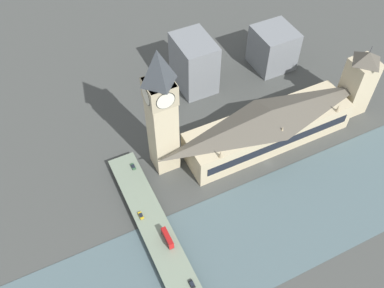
{
  "coord_description": "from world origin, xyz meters",
  "views": [
    {
      "loc": [
        -111.26,
        101.92,
        190.46
      ],
      "look_at": [
        19.56,
        38.01,
        16.27
      ],
      "focal_mm": 40.0,
      "sensor_mm": 36.0,
      "label": 1
    }
  ],
  "objects_px": {
    "road_bridge": "(174,267)",
    "car_northbound_lead": "(133,166)",
    "victoria_tower": "(358,82)",
    "double_decker_bus_lead": "(167,238)",
    "parliament_hall": "(269,126)",
    "car_southbound_lead": "(192,284)",
    "car_northbound_mid": "(141,216)",
    "clock_tower": "(161,110)"
  },
  "relations": [
    {
      "from": "clock_tower",
      "to": "parliament_hall",
      "type": "bearing_deg",
      "value": -100.43
    },
    {
      "from": "car_northbound_mid",
      "to": "parliament_hall",
      "type": "bearing_deg",
      "value": -78.18
    },
    {
      "from": "double_decker_bus_lead",
      "to": "car_northbound_lead",
      "type": "height_order",
      "value": "double_decker_bus_lead"
    },
    {
      "from": "clock_tower",
      "to": "car_northbound_lead",
      "type": "distance_m",
      "value": 40.73
    },
    {
      "from": "victoria_tower",
      "to": "road_bridge",
      "type": "xyz_separation_m",
      "value": [
        -48.71,
        141.63,
        -17.97
      ]
    },
    {
      "from": "road_bridge",
      "to": "double_decker_bus_lead",
      "type": "height_order",
      "value": "double_decker_bus_lead"
    },
    {
      "from": "parliament_hall",
      "to": "car_southbound_lead",
      "type": "bearing_deg",
      "value": 127.76
    },
    {
      "from": "victoria_tower",
      "to": "car_southbound_lead",
      "type": "relative_size",
      "value": 11.79
    },
    {
      "from": "clock_tower",
      "to": "car_northbound_mid",
      "type": "height_order",
      "value": "clock_tower"
    },
    {
      "from": "clock_tower",
      "to": "road_bridge",
      "type": "xyz_separation_m",
      "value": [
        -59.61,
        21.79,
        -38.04
      ]
    },
    {
      "from": "road_bridge",
      "to": "car_northbound_lead",
      "type": "bearing_deg",
      "value": -3.45
    },
    {
      "from": "clock_tower",
      "to": "road_bridge",
      "type": "bearing_deg",
      "value": 159.92
    },
    {
      "from": "victoria_tower",
      "to": "road_bridge",
      "type": "relative_size",
      "value": 0.33
    },
    {
      "from": "victoria_tower",
      "to": "double_decker_bus_lead",
      "type": "xyz_separation_m",
      "value": [
        -35.68,
        138.87,
        -14.4
      ]
    },
    {
      "from": "parliament_hall",
      "to": "double_decker_bus_lead",
      "type": "xyz_separation_m",
      "value": [
        -35.63,
        78.53,
        -5.19
      ]
    },
    {
      "from": "clock_tower",
      "to": "car_southbound_lead",
      "type": "bearing_deg",
      "value": 165.73
    },
    {
      "from": "parliament_hall",
      "to": "double_decker_bus_lead",
      "type": "height_order",
      "value": "parliament_hall"
    },
    {
      "from": "double_decker_bus_lead",
      "to": "car_northbound_mid",
      "type": "xyz_separation_m",
      "value": [
        17.82,
        6.53,
        -1.94
      ]
    },
    {
      "from": "parliament_hall",
      "to": "road_bridge",
      "type": "xyz_separation_m",
      "value": [
        -48.65,
        81.3,
        -8.75
      ]
    },
    {
      "from": "car_northbound_lead",
      "to": "car_southbound_lead",
      "type": "bearing_deg",
      "value": -179.96
    },
    {
      "from": "car_southbound_lead",
      "to": "parliament_hall",
      "type": "bearing_deg",
      "value": -52.24
    },
    {
      "from": "parliament_hall",
      "to": "car_northbound_mid",
      "type": "distance_m",
      "value": 87.2
    },
    {
      "from": "double_decker_bus_lead",
      "to": "car_northbound_mid",
      "type": "bearing_deg",
      "value": 20.14
    },
    {
      "from": "victoria_tower",
      "to": "double_decker_bus_lead",
      "type": "height_order",
      "value": "victoria_tower"
    },
    {
      "from": "victoria_tower",
      "to": "car_northbound_mid",
      "type": "distance_m",
      "value": 147.4
    },
    {
      "from": "road_bridge",
      "to": "car_northbound_mid",
      "type": "height_order",
      "value": "car_northbound_mid"
    },
    {
      "from": "victoria_tower",
      "to": "car_southbound_lead",
      "type": "height_order",
      "value": "victoria_tower"
    },
    {
      "from": "car_southbound_lead",
      "to": "double_decker_bus_lead",
      "type": "bearing_deg",
      "value": 2.26
    },
    {
      "from": "double_decker_bus_lead",
      "to": "car_southbound_lead",
      "type": "height_order",
      "value": "double_decker_bus_lead"
    },
    {
      "from": "car_southbound_lead",
      "to": "victoria_tower",
      "type": "bearing_deg",
      "value": -66.44
    },
    {
      "from": "clock_tower",
      "to": "car_northbound_lead",
      "type": "height_order",
      "value": "clock_tower"
    },
    {
      "from": "victoria_tower",
      "to": "road_bridge",
      "type": "bearing_deg",
      "value": 108.98
    },
    {
      "from": "road_bridge",
      "to": "double_decker_bus_lead",
      "type": "bearing_deg",
      "value": -11.98
    },
    {
      "from": "road_bridge",
      "to": "car_northbound_lead",
      "type": "height_order",
      "value": "car_northbound_lead"
    },
    {
      "from": "parliament_hall",
      "to": "victoria_tower",
      "type": "height_order",
      "value": "victoria_tower"
    },
    {
      "from": "car_northbound_lead",
      "to": "car_northbound_mid",
      "type": "height_order",
      "value": "car_northbound_mid"
    },
    {
      "from": "victoria_tower",
      "to": "car_southbound_lead",
      "type": "bearing_deg",
      "value": 113.56
    },
    {
      "from": "road_bridge",
      "to": "double_decker_bus_lead",
      "type": "distance_m",
      "value": 13.78
    },
    {
      "from": "double_decker_bus_lead",
      "to": "car_northbound_mid",
      "type": "relative_size",
      "value": 2.42
    },
    {
      "from": "car_northbound_mid",
      "to": "car_southbound_lead",
      "type": "height_order",
      "value": "car_southbound_lead"
    },
    {
      "from": "parliament_hall",
      "to": "car_southbound_lead",
      "type": "xyz_separation_m",
      "value": [
        -60.08,
        77.57,
        -7.14
      ]
    },
    {
      "from": "car_southbound_lead",
      "to": "car_northbound_lead",
      "type": "bearing_deg",
      "value": 0.04
    }
  ]
}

